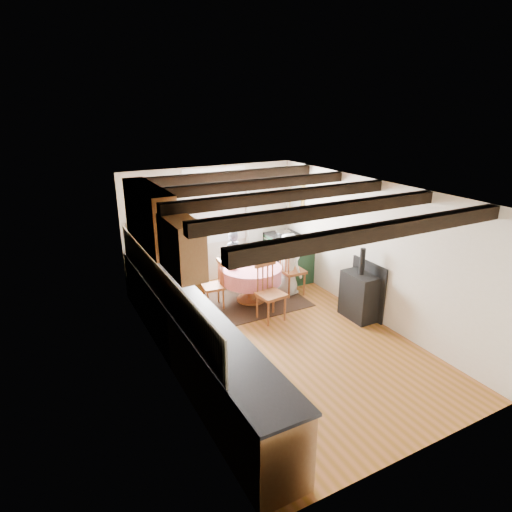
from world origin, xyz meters
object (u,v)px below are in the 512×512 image
chair_near (271,293)px  chair_left (213,285)px  chair_right (292,269)px  child_far (232,259)px  child_right (288,264)px  cast_iron_stove (360,284)px  cup (246,263)px  aga_range (288,257)px  dining_table (251,284)px

chair_near → chair_left: 1.15m
chair_right → child_far: 1.23m
chair_near → child_right: 1.17m
child_far → child_right: child_right is taller
chair_left → cast_iron_stove: bearing=59.3°
chair_left → cup: (0.71, 0.06, 0.29)m
chair_right → chair_left: bearing=85.6°
chair_right → cup: size_ratio=11.31×
child_far → cup: 0.63m
chair_right → cast_iron_stove: 1.48m
aga_range → cup: bearing=-157.9°
chair_near → child_right: size_ratio=0.83×
child_right → cup: (-0.83, 0.17, 0.12)m
chair_near → aga_range: chair_near is taller
cup → chair_right: bearing=-14.2°
chair_right → child_far: child_far is taller
aga_range → child_right: (-0.43, -0.68, 0.14)m
chair_near → chair_left: chair_near is taller
chair_left → chair_right: bearing=90.4°
cup → chair_left: bearing=-175.1°
chair_right → cast_iron_stove: cast_iron_stove is taller
child_far → cup: bearing=72.3°
dining_table → chair_right: 0.89m
chair_left → child_right: 1.56m
dining_table → cup: (-0.02, 0.16, 0.39)m
child_far → chair_near: bearing=71.6°
dining_table → cast_iron_stove: (1.35, -1.47, 0.29)m
dining_table → cup: bearing=97.0°
cast_iron_stove → cup: size_ratio=13.81×
chair_left → cup: bearing=101.1°
aga_range → cup: (-1.26, -0.51, 0.26)m
aga_range → cup: 1.38m
chair_near → chair_left: bearing=121.0°
chair_near → cup: bearing=82.6°
chair_right → child_far: bearing=48.1°
aga_range → child_far: size_ratio=0.86×
dining_table → chair_left: bearing=172.5°
chair_near → cup: chair_near is taller
chair_left → child_right: child_right is taller
child_far → cup: size_ratio=12.91×
dining_table → chair_near: bearing=-92.5°
chair_right → aga_range: 0.82m
chair_near → cast_iron_stove: 1.53m
cast_iron_stove → child_right: size_ratio=1.04×
cup → child_far: bearing=90.2°
dining_table → chair_right: size_ratio=1.09×
child_far → child_right: 1.15m
chair_near → cast_iron_stove: bearing=-31.7°
dining_table → child_right: bearing=-0.9°
dining_table → child_far: child_far is taller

